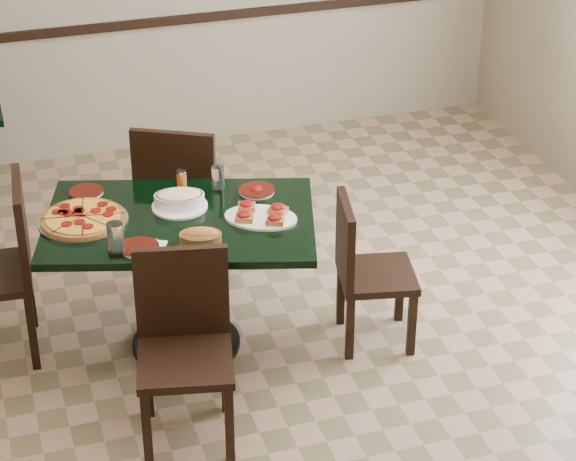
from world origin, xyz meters
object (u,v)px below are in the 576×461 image
object	(u,v)px
main_table	(181,251)
lasagna_casserole	(179,199)
bread_basket	(200,237)
pepperoni_pizza	(83,219)
chair_near	(184,337)
chair_left	(3,260)
chair_far	(181,194)
bruschetta_platter	(261,215)
chair_right	(363,266)

from	to	relation	value
main_table	lasagna_casserole	bearing A→B (deg)	92.64
main_table	bread_basket	distance (m)	0.36
pepperoni_pizza	chair_near	bearing A→B (deg)	-66.67
main_table	lasagna_casserole	xyz separation A→B (m)	(0.03, 0.11, 0.23)
chair_left	bread_basket	distance (m)	1.05
chair_far	chair_near	xyz separation A→B (m)	(-0.27, -1.27, -0.04)
main_table	chair_near	world-z (taller)	chair_near
main_table	pepperoni_pizza	xyz separation A→B (m)	(-0.45, 0.10, 0.20)
pepperoni_pizza	bruschetta_platter	bearing A→B (deg)	-15.43
chair_far	bruschetta_platter	xyz separation A→B (m)	(0.23, -0.76, 0.23)
chair_right	pepperoni_pizza	xyz separation A→B (m)	(-1.33, 0.32, 0.32)
chair_far	bread_basket	xyz separation A→B (m)	(-0.10, -0.91, 0.25)
chair_near	bruschetta_platter	world-z (taller)	chair_near
main_table	bruschetta_platter	bearing A→B (deg)	-2.48
chair_far	chair_left	size ratio (longest dim) A/B	1.02
chair_near	pepperoni_pizza	xyz separation A→B (m)	(-0.32, 0.74, 0.26)
chair_near	chair_right	bearing A→B (deg)	34.07
main_table	chair_far	size ratio (longest dim) A/B	1.53
chair_near	chair_right	size ratio (longest dim) A/B	1.12
chair_left	main_table	bearing A→B (deg)	78.97
pepperoni_pizza	bruschetta_platter	world-z (taller)	bruschetta_platter
main_table	chair_far	bearing A→B (deg)	93.50
bread_basket	main_table	bearing A→B (deg)	112.73
chair_left	chair_far	bearing A→B (deg)	116.38
chair_near	lasagna_casserole	size ratio (longest dim) A/B	3.27
chair_far	bruschetta_platter	distance (m)	0.83
chair_right	bruschetta_platter	world-z (taller)	same
lasagna_casserole	chair_near	bearing A→B (deg)	-91.22
chair_far	lasagna_casserole	xyz separation A→B (m)	(-0.11, -0.52, 0.25)
pepperoni_pizza	lasagna_casserole	size ratio (longest dim) A/B	1.58
pepperoni_pizza	chair_far	bearing A→B (deg)	41.92
bread_basket	bruschetta_platter	bearing A→B (deg)	39.39
chair_left	pepperoni_pizza	distance (m)	0.48
lasagna_casserole	chair_right	bearing A→B (deg)	-9.94
bread_basket	chair_near	bearing A→B (deg)	-101.01
pepperoni_pizza	bread_basket	distance (m)	0.62
chair_near	chair_left	size ratio (longest dim) A/B	0.95
lasagna_casserole	pepperoni_pizza	bearing A→B (deg)	-168.52
pepperoni_pizza	bruschetta_platter	distance (m)	0.86
main_table	chair_far	xyz separation A→B (m)	(0.14, 0.63, -0.03)
main_table	pepperoni_pizza	size ratio (longest dim) A/B	3.39
chair_near	bruschetta_platter	size ratio (longest dim) A/B	2.08
chair_left	chair_near	bearing A→B (deg)	43.81
chair_left	pepperoni_pizza	xyz separation A→B (m)	(0.40, -0.13, 0.24)
chair_far	bread_basket	size ratio (longest dim) A/B	4.27
chair_right	chair_left	world-z (taller)	chair_left
chair_far	chair_left	bearing A→B (deg)	49.60
pepperoni_pizza	bread_basket	bearing A→B (deg)	-37.94
chair_left	pepperoni_pizza	size ratio (longest dim) A/B	2.17
chair_far	pepperoni_pizza	bearing A→B (deg)	69.41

